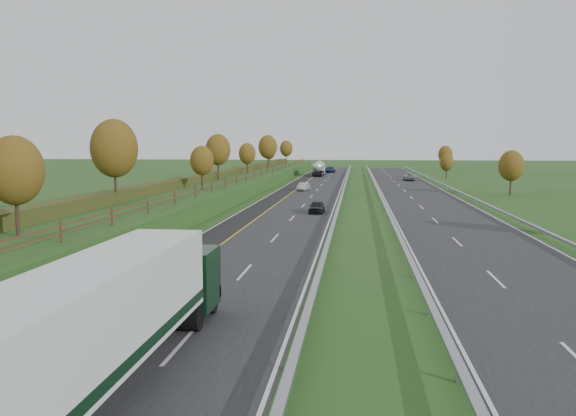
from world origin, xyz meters
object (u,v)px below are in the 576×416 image
at_px(box_lorry, 111,316).
at_px(car_silver_mid, 303,187).
at_px(car_oncoming, 409,177).
at_px(car_small_far, 330,170).
at_px(road_tanker, 319,168).
at_px(car_dark_near, 317,207).

relative_size(box_lorry, car_silver_mid, 4.13).
bearing_deg(car_oncoming, car_small_far, -55.57).
bearing_deg(car_oncoming, box_lorry, 83.63).
xyz_separation_m(car_silver_mid, car_small_far, (1.45, 58.19, 0.16)).
distance_m(box_lorry, road_tanker, 117.86).
relative_size(car_small_far, car_oncoming, 1.06).
height_order(box_lorry, car_dark_near, box_lorry).
bearing_deg(box_lorry, car_small_far, 89.94).
xyz_separation_m(car_silver_mid, car_oncoming, (19.27, 28.35, 0.08)).
xyz_separation_m(box_lorry, road_tanker, (-1.81, 117.85, -0.47)).
xyz_separation_m(car_dark_near, car_oncoming, (15.04, 57.68, 0.08)).
relative_size(car_dark_near, car_oncoming, 0.72).
bearing_deg(car_small_far, car_oncoming, -51.55).
distance_m(car_dark_near, car_oncoming, 59.61).
relative_size(road_tanker, car_silver_mid, 2.85).
height_order(road_tanker, car_dark_near, road_tanker).
xyz_separation_m(road_tanker, car_dark_near, (4.73, -73.08, -1.17)).
bearing_deg(car_small_far, car_dark_near, -80.58).
height_order(car_small_far, car_oncoming, car_small_far).
xyz_separation_m(car_small_far, car_oncoming, (17.82, -29.84, -0.08)).
bearing_deg(box_lorry, road_tanker, 90.88).
bearing_deg(car_dark_near, car_small_far, 94.08).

